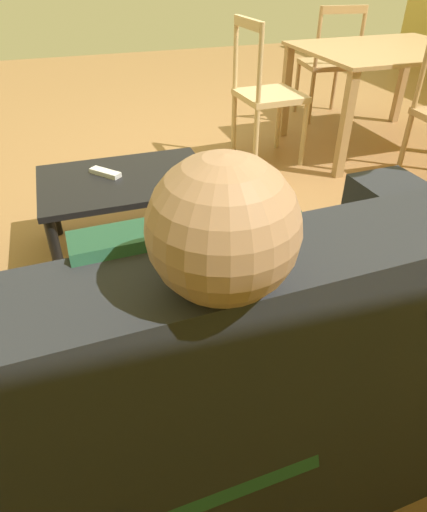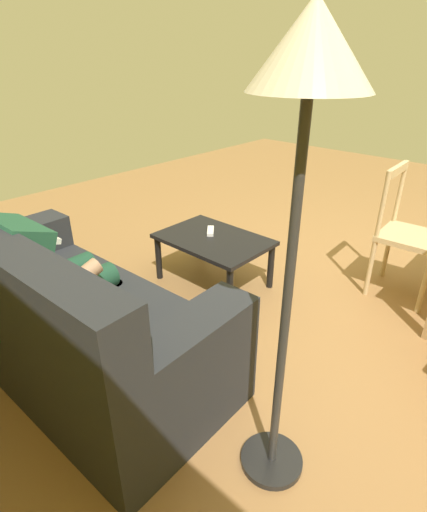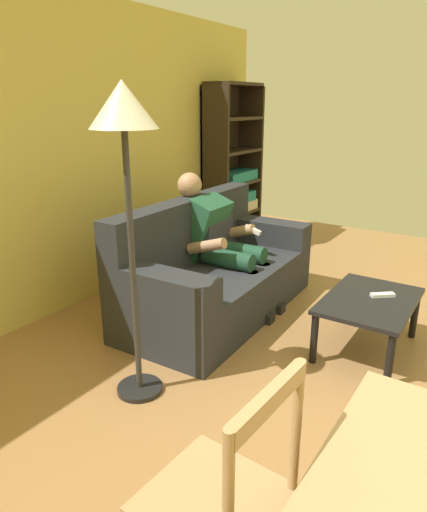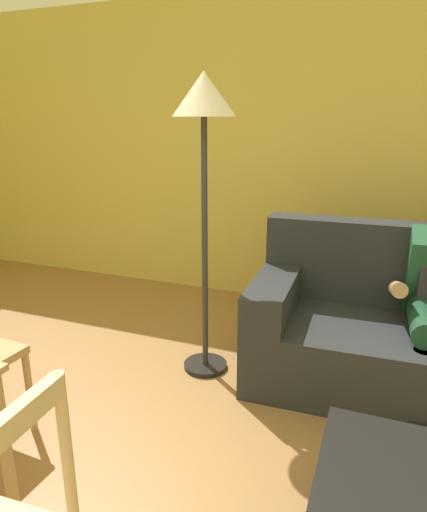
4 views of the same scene
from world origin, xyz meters
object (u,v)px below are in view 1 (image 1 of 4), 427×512
(coffee_table, at_px, (126,188))
(tv_remote, at_px, (105,173))
(couch, at_px, (221,378))
(dining_chair_by_doorway, at_px, (328,64))
(person_lounging, at_px, (178,334))
(dining_table, at_px, (385,63))
(dining_chair_facing_couch, at_px, (266,95))

(coffee_table, bearing_deg, tv_remote, -34.84)
(couch, xyz_separation_m, coffee_table, (0.05, -1.29, 0.00))
(dining_chair_by_doorway, bearing_deg, coffee_table, 37.87)
(couch, height_order, person_lounging, person_lounging)
(dining_table, height_order, dining_chair_facing_couch, dining_chair_facing_couch)
(person_lounging, distance_m, dining_table, 3.08)
(dining_chair_facing_couch, bearing_deg, dining_table, -179.91)
(dining_chair_by_doorway, bearing_deg, couch, 55.08)
(dining_chair_facing_couch, relative_size, dining_chair_by_doorway, 1.02)
(coffee_table, relative_size, tv_remote, 4.94)
(person_lounging, height_order, dining_chair_facing_couch, person_lounging)
(dining_table, distance_m, dining_chair_facing_couch, 0.96)
(person_lounging, height_order, dining_table, person_lounging)
(tv_remote, bearing_deg, person_lounging, 49.77)
(couch, relative_size, tv_remote, 11.28)
(person_lounging, height_order, coffee_table, person_lounging)
(dining_table, relative_size, dining_chair_facing_couch, 1.27)
(person_lounging, bearing_deg, couch, -161.46)
(dining_chair_by_doorway, bearing_deg, dining_table, 90.32)
(couch, bearing_deg, person_lounging, 18.54)
(dining_chair_facing_couch, bearing_deg, tv_remote, 32.89)
(coffee_table, relative_size, dining_table, 0.68)
(tv_remote, xyz_separation_m, dining_table, (-2.18, -0.80, 0.22))
(person_lounging, distance_m, coffee_table, 1.36)
(person_lounging, bearing_deg, dining_table, -134.64)
(tv_remote, relative_size, dining_chair_by_doorway, 0.18)
(couch, xyz_separation_m, dining_table, (-2.03, -2.15, 0.29))
(tv_remote, height_order, dining_chair_by_doorway, dining_chair_by_doorway)
(dining_table, distance_m, dining_chair_by_doorway, 0.78)
(tv_remote, relative_size, dining_table, 0.14)
(dining_chair_facing_couch, xyz_separation_m, dining_chair_by_doorway, (-0.94, -0.76, -0.01))
(tv_remote, distance_m, dining_chair_facing_couch, 1.47)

